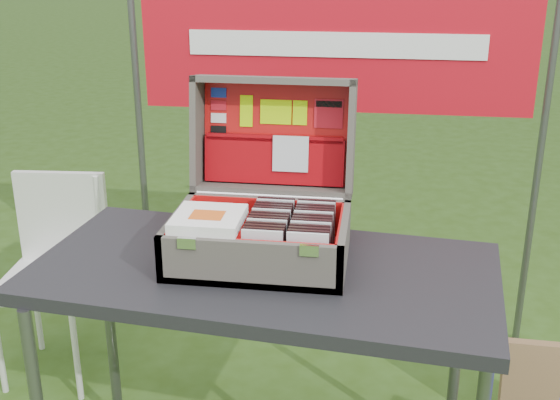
% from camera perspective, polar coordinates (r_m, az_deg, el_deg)
% --- Properties ---
extents(table, '(1.37, 0.79, 0.82)m').
position_cam_1_polar(table, '(2.22, -1.25, -14.99)').
color(table, '#2A2A2F').
rests_on(table, ground).
extents(table_top, '(1.37, 0.79, 0.04)m').
position_cam_1_polar(table_top, '(2.02, -1.33, -5.90)').
color(table_top, '#2A2A2F').
rests_on(table_top, ground).
extents(table_leg_bl, '(0.04, 0.04, 0.78)m').
position_cam_1_polar(table_leg_bl, '(2.59, -13.58, -10.46)').
color(table_leg_bl, '#59595B').
rests_on(table_leg_bl, ground).
extents(table_leg_br, '(0.04, 0.04, 0.78)m').
position_cam_1_polar(table_leg_br, '(2.45, 14.10, -12.50)').
color(table_leg_br, '#59595B').
rests_on(table_leg_br, ground).
extents(suitcase, '(0.50, 0.52, 0.48)m').
position_cam_1_polar(suitcase, '(2.00, -1.45, 1.97)').
color(suitcase, '#575247').
rests_on(suitcase, table).
extents(suitcase_base_bottom, '(0.50, 0.36, 0.02)m').
position_cam_1_polar(suitcase_base_bottom, '(2.03, -1.67, -4.72)').
color(suitcase_base_bottom, '#575247').
rests_on(suitcase_base_bottom, table_top).
extents(suitcase_base_wall_front, '(0.50, 0.02, 0.13)m').
position_cam_1_polar(suitcase_base_wall_front, '(1.86, -2.59, -5.30)').
color(suitcase_base_wall_front, '#575247').
rests_on(suitcase_base_wall_front, table_top).
extents(suitcase_base_wall_back, '(0.50, 0.02, 0.13)m').
position_cam_1_polar(suitcase_base_wall_back, '(2.17, -0.92, -1.46)').
color(suitcase_base_wall_back, '#575247').
rests_on(suitcase_base_wall_back, table_top).
extents(suitcase_base_wall_left, '(0.02, 0.36, 0.13)m').
position_cam_1_polar(suitcase_base_wall_left, '(2.06, -8.33, -2.82)').
color(suitcase_base_wall_left, '#575247').
rests_on(suitcase_base_wall_left, table_top).
extents(suitcase_base_wall_right, '(0.02, 0.36, 0.13)m').
position_cam_1_polar(suitcase_base_wall_right, '(1.99, 5.21, -3.62)').
color(suitcase_base_wall_right, '#575247').
rests_on(suitcase_base_wall_right, table_top).
extents(suitcase_liner_floor, '(0.46, 0.32, 0.01)m').
position_cam_1_polar(suitcase_liner_floor, '(2.03, -1.68, -4.39)').
color(suitcase_liner_floor, red).
rests_on(suitcase_liner_floor, suitcase_base_bottom).
extents(suitcase_latch_left, '(0.05, 0.01, 0.03)m').
position_cam_1_polar(suitcase_latch_left, '(1.86, -7.58, -3.49)').
color(suitcase_latch_left, silver).
rests_on(suitcase_latch_left, suitcase_base_wall_front).
extents(suitcase_latch_right, '(0.05, 0.01, 0.03)m').
position_cam_1_polar(suitcase_latch_right, '(1.80, 2.39, -4.11)').
color(suitcase_latch_right, silver).
rests_on(suitcase_latch_right, suitcase_base_wall_front).
extents(suitcase_hinge, '(0.45, 0.02, 0.02)m').
position_cam_1_polar(suitcase_hinge, '(2.15, -0.89, 0.30)').
color(suitcase_hinge, silver).
rests_on(suitcase_hinge, suitcase_base_wall_back).
extents(suitcase_lid_back, '(0.50, 0.07, 0.36)m').
position_cam_1_polar(suitcase_lid_back, '(2.25, -0.31, 5.42)').
color(suitcase_lid_back, '#575247').
rests_on(suitcase_lid_back, suitcase_base_wall_back).
extents(suitcase_lid_rim_far, '(0.50, 0.14, 0.04)m').
position_cam_1_polar(suitcase_lid_rim_far, '(2.18, -0.44, 9.71)').
color(suitcase_lid_rim_far, '#575247').
rests_on(suitcase_lid_rim_far, suitcase_lid_back).
extents(suitcase_lid_rim_near, '(0.50, 0.14, 0.04)m').
position_cam_1_polar(suitcase_lid_rim_near, '(2.21, -0.61, 0.89)').
color(suitcase_lid_rim_near, '#575247').
rests_on(suitcase_lid_rim_near, suitcase_lid_back).
extents(suitcase_lid_rim_left, '(0.02, 0.19, 0.38)m').
position_cam_1_polar(suitcase_lid_rim_left, '(2.24, -6.69, 5.46)').
color(suitcase_lid_rim_left, '#575247').
rests_on(suitcase_lid_rim_left, suitcase_lid_back).
extents(suitcase_lid_rim_right, '(0.02, 0.19, 0.38)m').
position_cam_1_polar(suitcase_lid_rim_right, '(2.17, 5.83, 5.00)').
color(suitcase_lid_rim_right, '#575247').
rests_on(suitcase_lid_rim_right, suitcase_lid_back).
extents(suitcase_lid_liner, '(0.46, 0.05, 0.31)m').
position_cam_1_polar(suitcase_lid_liner, '(2.23, -0.35, 5.39)').
color(suitcase_lid_liner, red).
rests_on(suitcase_lid_liner, suitcase_lid_back).
extents(suitcase_liner_wall_front, '(0.46, 0.01, 0.12)m').
position_cam_1_polar(suitcase_liner_wall_front, '(1.87, -2.52, -4.86)').
color(suitcase_liner_wall_front, red).
rests_on(suitcase_liner_wall_front, suitcase_base_bottom).
extents(suitcase_liner_wall_back, '(0.46, 0.01, 0.12)m').
position_cam_1_polar(suitcase_liner_wall_back, '(2.15, -0.98, -1.34)').
color(suitcase_liner_wall_back, red).
rests_on(suitcase_liner_wall_back, suitcase_base_bottom).
extents(suitcase_liner_wall_left, '(0.01, 0.32, 0.12)m').
position_cam_1_polar(suitcase_liner_wall_left, '(2.06, -8.00, -2.59)').
color(suitcase_liner_wall_left, red).
rests_on(suitcase_liner_wall_left, suitcase_base_bottom).
extents(suitcase_liner_wall_right, '(0.01, 0.32, 0.12)m').
position_cam_1_polar(suitcase_liner_wall_right, '(1.98, 4.85, -3.34)').
color(suitcase_liner_wall_right, red).
rests_on(suitcase_liner_wall_right, suitcase_base_bottom).
extents(suitcase_lid_pocket, '(0.44, 0.05, 0.15)m').
position_cam_1_polar(suitcase_lid_pocket, '(2.22, -0.47, 3.21)').
color(suitcase_lid_pocket, '#92050B').
rests_on(suitcase_lid_pocket, suitcase_lid_liner).
extents(suitcase_pocket_edge, '(0.43, 0.02, 0.02)m').
position_cam_1_polar(suitcase_pocket_edge, '(2.21, -0.46, 5.03)').
color(suitcase_pocket_edge, '#92050B').
rests_on(suitcase_pocket_edge, suitcase_lid_pocket).
extents(suitcase_pocket_cd, '(0.11, 0.03, 0.11)m').
position_cam_1_polar(suitcase_pocket_cd, '(2.20, 0.87, 3.78)').
color(suitcase_pocket_cd, silver).
rests_on(suitcase_pocket_cd, suitcase_lid_pocket).
extents(lid_sticker_cc_a, '(0.05, 0.01, 0.03)m').
position_cam_1_polar(lid_sticker_cc_a, '(2.25, -5.01, 8.69)').
color(lid_sticker_cc_a, '#1933B2').
rests_on(lid_sticker_cc_a, suitcase_lid_liner).
extents(lid_sticker_cc_b, '(0.05, 0.01, 0.03)m').
position_cam_1_polar(lid_sticker_cc_b, '(2.25, -5.01, 7.67)').
color(lid_sticker_cc_b, red).
rests_on(lid_sticker_cc_b, suitcase_lid_liner).
extents(lid_sticker_cc_c, '(0.05, 0.01, 0.03)m').
position_cam_1_polar(lid_sticker_cc_c, '(2.26, -5.02, 6.66)').
color(lid_sticker_cc_c, white).
rests_on(lid_sticker_cc_c, suitcase_lid_liner).
extents(lid_sticker_cc_d, '(0.05, 0.01, 0.03)m').
position_cam_1_polar(lid_sticker_cc_d, '(2.26, -5.02, 5.65)').
color(lid_sticker_cc_d, black).
rests_on(lid_sticker_cc_d, suitcase_lid_liner).
extents(lid_card_neon_tall, '(0.04, 0.02, 0.10)m').
position_cam_1_polar(lid_card_neon_tall, '(2.24, -2.75, 7.24)').
color(lid_card_neon_tall, '#ADE801').
rests_on(lid_card_neon_tall, suitcase_lid_liner).
extents(lid_card_neon_main, '(0.10, 0.01, 0.08)m').
position_cam_1_polar(lid_card_neon_main, '(2.22, -0.34, 7.17)').
color(lid_card_neon_main, '#ADE801').
rests_on(lid_card_neon_main, suitcase_lid_liner).
extents(lid_card_neon_small, '(0.04, 0.01, 0.08)m').
position_cam_1_polar(lid_card_neon_small, '(2.21, 1.63, 7.10)').
color(lid_card_neon_small, '#ADE801').
rests_on(lid_card_neon_small, suitcase_lid_liner).
extents(lid_sticker_band, '(0.09, 0.02, 0.09)m').
position_cam_1_polar(lid_sticker_band, '(2.20, 3.97, 7.01)').
color(lid_sticker_band, red).
rests_on(lid_sticker_band, suitcase_lid_liner).
extents(lid_sticker_band_bar, '(0.08, 0.01, 0.02)m').
position_cam_1_polar(lid_sticker_band_bar, '(2.20, 4.00, 7.79)').
color(lid_sticker_band_bar, black).
rests_on(lid_sticker_band_bar, suitcase_lid_liner).
extents(cd_left_0, '(0.11, 0.01, 0.13)m').
position_cam_1_polar(cd_left_0, '(1.88, -1.45, -4.30)').
color(cd_left_0, silver).
rests_on(cd_left_0, suitcase_liner_floor).
extents(cd_left_1, '(0.11, 0.01, 0.13)m').
position_cam_1_polar(cd_left_1, '(1.89, -1.35, -4.05)').
color(cd_left_1, black).
rests_on(cd_left_1, suitcase_liner_floor).
extents(cd_left_2, '(0.11, 0.01, 0.13)m').
position_cam_1_polar(cd_left_2, '(1.91, -1.26, -3.81)').
color(cd_left_2, black).
rests_on(cd_left_2, suitcase_liner_floor).
extents(cd_left_3, '(0.11, 0.01, 0.13)m').
position_cam_1_polar(cd_left_3, '(1.93, -1.16, -3.57)').
color(cd_left_3, black).
rests_on(cd_left_3, suitcase_liner_floor).
extents(cd_left_4, '(0.11, 0.01, 0.13)m').
position_cam_1_polar(cd_left_4, '(1.95, -1.06, -3.34)').
color(cd_left_4, silver).
rests_on(cd_left_4, suitcase_liner_floor).
extents(cd_left_5, '(0.11, 0.01, 0.13)m').
position_cam_1_polar(cd_left_5, '(1.96, -0.97, -3.11)').
color(cd_left_5, black).
rests_on(cd_left_5, suitcase_liner_floor).
extents(cd_left_6, '(0.11, 0.01, 0.13)m').
position_cam_1_polar(cd_left_6, '(1.98, -0.88, -2.89)').
color(cd_left_6, black).
rests_on(cd_left_6, suitcase_liner_floor).
extents(cd_left_7, '(0.11, 0.01, 0.13)m').
position_cam_1_polar(cd_left_7, '(2.00, -0.79, -2.67)').
color(cd_left_7, black).
rests_on(cd_left_7, suitcase_liner_floor).
extents(cd_left_8, '(0.11, 0.01, 0.13)m').
position_cam_1_polar(cd_left_8, '(2.02, -0.70, -2.45)').
color(cd_left_8, silver).
rests_on(cd_left_8, suitcase_liner_floor).
extents(cd_left_9, '(0.11, 0.01, 0.13)m').
position_cam_1_polar(cd_left_9, '(2.04, -0.62, -2.24)').
color(cd_left_9, black).
rests_on(cd_left_9, suitcase_liner_floor).
extents(cd_left_10, '(0.11, 0.01, 0.13)m').
position_cam_1_polar(cd_left_10, '(2.05, -0.53, -2.03)').
color(cd_left_10, black).
rests_on(cd_left_10, suitcase_liner_floor).
extents(cd_left_11, '(0.11, 0.01, 0.13)m').
position_cam_1_polar(cd_left_11, '(2.07, -0.45, -1.82)').
color(cd_left_11, black).
rests_on(cd_left_11, suitcase_liner_floor).
extents(cd_left_12, '(0.11, 0.01, 0.13)m').
position_cam_1_polar(cd_left_12, '(2.09, -0.37, -1.62)').
color(cd_left_12, silver).
rests_on(cd_left_12, suitcase_liner_floor).
extents(cd_left_13, '(0.11, 0.01, 0.13)m').
position_cam_1_polar(cd_left_13, '(2.11, -0.29, -1.42)').
color(cd_left_13, black).
rests_on(cd_left_13, suitcase_liner_floor).
extents(cd_right_0, '(0.11, 0.01, 0.13)m').
position_cam_1_polar(cd_right_0, '(1.86, 2.24, -4.52)').
color(cd_right_0, silver).
rests_on(cd_right_0, suitcase_liner_floor).
extents(cd_right_1, '(0.11, 0.01, 0.13)m').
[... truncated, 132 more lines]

